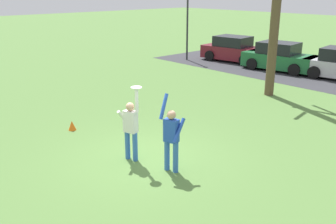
% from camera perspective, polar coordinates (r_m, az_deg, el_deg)
% --- Properties ---
extents(ground_plane, '(120.00, 120.00, 0.00)m').
position_cam_1_polar(ground_plane, '(10.65, -3.21, -7.05)').
color(ground_plane, '#567F3D').
extents(person_catcher, '(0.58, 0.48, 2.08)m').
position_cam_1_polar(person_catcher, '(10.28, -5.63, -2.15)').
color(person_catcher, '#3366B7').
rests_on(person_catcher, ground_plane).
extents(person_defender, '(0.61, 0.54, 2.04)m').
position_cam_1_polar(person_defender, '(9.59, 0.51, -3.58)').
color(person_defender, '#3366B7').
rests_on(person_defender, ground_plane).
extents(frisbee_disc, '(0.29, 0.29, 0.02)m').
position_cam_1_polar(frisbee_disc, '(9.82, -4.78, 3.69)').
color(frisbee_disc, white).
rests_on(frisbee_disc, person_catcher).
extents(parked_car_maroon, '(4.29, 2.42, 1.59)m').
position_cam_1_polar(parked_car_maroon, '(25.10, 9.87, 9.19)').
color(parked_car_maroon, maroon).
rests_on(parked_car_maroon, ground_plane).
extents(parked_car_green, '(4.29, 2.42, 1.59)m').
position_cam_1_polar(parked_car_green, '(22.88, 16.42, 7.87)').
color(parked_car_green, '#1E6633').
rests_on(parked_car_green, ground_plane).
extents(bare_tree_tall, '(2.15, 2.26, 6.26)m').
position_cam_1_polar(bare_tree_tall, '(16.99, 15.79, 13.63)').
color(bare_tree_tall, brown).
rests_on(bare_tree_tall, ground_plane).
extents(lamppost_by_lot, '(0.28, 0.28, 4.26)m').
position_cam_1_polar(lamppost_by_lot, '(25.01, 2.93, 13.69)').
color(lamppost_by_lot, '#2D2D33').
rests_on(lamppost_by_lot, ground_plane).
extents(field_cone_orange, '(0.26, 0.26, 0.32)m').
position_cam_1_polar(field_cone_orange, '(13.06, -14.22, -1.98)').
color(field_cone_orange, orange).
rests_on(field_cone_orange, ground_plane).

